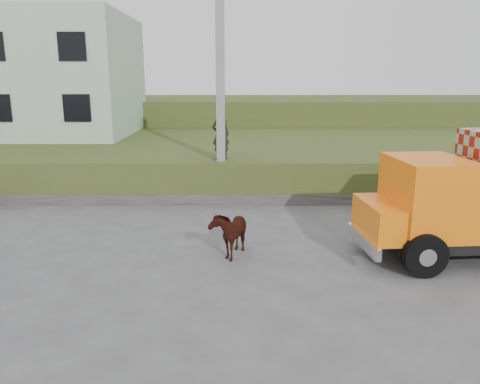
{
  "coord_description": "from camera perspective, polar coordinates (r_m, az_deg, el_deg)",
  "views": [
    {
      "loc": [
        -0.4,
        -11.97,
        4.39
      ],
      "look_at": [
        -0.34,
        0.67,
        1.3
      ],
      "focal_mm": 35.0,
      "sensor_mm": 36.0,
      "label": 1
    }
  ],
  "objects": [
    {
      "name": "utility_pole",
      "position": [
        16.58,
        -2.41,
        12.64
      ],
      "size": [
        1.2,
        0.3,
        8.0
      ],
      "color": "gray",
      "rests_on": "ground"
    },
    {
      "name": "building",
      "position": [
        27.12,
        -23.91,
        12.84
      ],
      "size": [
        10.0,
        8.0,
        6.0
      ],
      "primitive_type": "cube",
      "color": "#A1BCA2",
      "rests_on": "embankment"
    },
    {
      "name": "pedestrian",
      "position": [
        17.01,
        -2.37,
        7.0
      ],
      "size": [
        0.76,
        0.62,
        1.79
      ],
      "primitive_type": "imported",
      "rotation": [
        0.0,
        0.0,
        3.48
      ],
      "color": "#322F2C",
      "rests_on": "embankment"
    },
    {
      "name": "embankment_far",
      "position": [
        34.09,
        0.4,
        8.88
      ],
      "size": [
        40.0,
        12.0,
        3.0
      ],
      "primitive_type": "cube",
      "color": "#30541C",
      "rests_on": "ground"
    },
    {
      "name": "retaining_strip",
      "position": [
        16.78,
        -5.74,
        -0.79
      ],
      "size": [
        16.0,
        0.5,
        0.4
      ],
      "primitive_type": "cube",
      "color": "#595651",
      "rests_on": "ground"
    },
    {
      "name": "cow",
      "position": [
        11.87,
        -1.24,
        -4.82
      ],
      "size": [
        1.07,
        1.59,
        1.23
      ],
      "primitive_type": "imported",
      "rotation": [
        0.0,
        0.0,
        -0.31
      ],
      "color": "black",
      "rests_on": "ground"
    },
    {
      "name": "ground",
      "position": [
        12.75,
        1.55,
        -6.4
      ],
      "size": [
        120.0,
        120.0,
        0.0
      ],
      "primitive_type": "plane",
      "color": "#474749",
      "rests_on": "ground"
    },
    {
      "name": "embankment",
      "position": [
        22.27,
        0.76,
        4.33
      ],
      "size": [
        40.0,
        12.0,
        1.5
      ],
      "primitive_type": "cube",
      "color": "#30541C",
      "rests_on": "ground"
    }
  ]
}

